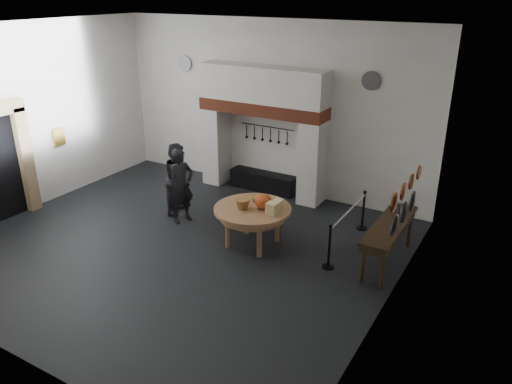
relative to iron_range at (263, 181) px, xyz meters
The scene contains 35 objects.
floor 3.73m from the iron_range, 90.00° to the right, with size 9.00×8.00×0.02m, color black.
ceiling 5.65m from the iron_range, 90.00° to the right, with size 9.00×8.00×0.02m, color silver.
wall_back 2.02m from the iron_range, 90.00° to the left, with size 9.00×0.02×4.50m, color white.
wall_left 6.17m from the iron_range, 140.42° to the right, with size 0.02×8.00×4.50m, color white.
wall_right 6.17m from the iron_range, 39.58° to the right, with size 0.02×8.00×4.50m, color white.
chimney_pier_left 1.69m from the iron_range, behind, with size 0.55×0.70×2.15m, color silver.
chimney_pier_right 1.69m from the iron_range, ahead, with size 0.55×0.70×2.15m, color silver.
hearth_brick_band 2.06m from the iron_range, 90.00° to the right, with size 3.50×0.72×0.32m, color #9E442B.
chimney_hood 2.67m from the iron_range, 90.00° to the right, with size 3.50×0.70×0.90m, color silver.
iron_range is the anchor object (origin of this frame).
utensil_rail 1.51m from the iron_range, 90.00° to the left, with size 0.02×0.02×1.60m, color black.
door_jamb_far 6.04m from the iron_range, 137.45° to the right, with size 0.22×0.30×2.60m, color tan.
wall_plaque 5.49m from the iron_range, 146.73° to the right, with size 0.05×0.34×0.44m, color gold.
work_table 3.19m from the iron_range, 64.54° to the right, with size 1.65×1.65×0.07m, color #AA8350.
pumpkin 3.24m from the iron_range, 60.46° to the right, with size 0.36×0.36×0.31m, color orange.
cheese_block_big 3.51m from the iron_range, 57.33° to the right, with size 0.22×0.22×0.24m, color #DDC384.
cheese_block_small 3.25m from the iron_range, 54.70° to the right, with size 0.18×0.18×0.20m, color #F9E495.
wicker_basket 3.30m from the iron_range, 68.10° to the right, with size 0.32×0.32×0.22m, color olive.
bread_loaf 2.86m from the iron_range, 63.30° to the right, with size 0.31×0.18×0.13m, color #A7823B.
visitor_near 2.83m from the iron_range, 104.54° to the right, with size 0.66×0.43×1.80m, color black.
visitor_far 2.60m from the iron_range, 115.70° to the right, with size 0.86×0.67×1.76m, color black.
side_table 4.67m from the iron_range, 27.74° to the right, with size 0.55×2.20×0.06m, color #322212.
pewter_jug 4.45m from the iron_range, 20.78° to the right, with size 0.12×0.12×0.22m, color #535258.
copper_pan_a 5.93m from the iron_range, 38.28° to the right, with size 0.34×0.34×0.03m, color #C6662D.
copper_pan_b 5.62m from the iron_range, 33.66° to the right, with size 0.32×0.32×0.03m, color #C6662D.
copper_pan_c 5.35m from the iron_range, 28.48° to the right, with size 0.30×0.30×0.03m, color #C6662D.
copper_pan_d 5.13m from the iron_range, 22.75° to the right, with size 0.28×0.28×0.03m, color #C6662D.
pewter_plate_left 5.69m from the iron_range, 36.66° to the right, with size 0.40×0.40×0.03m, color #4C4C51.
pewter_plate_mid 5.36m from the iron_range, 31.38° to the right, with size 0.40×0.40×0.03m, color #4C4C51.
pewter_plate_right 5.08m from the iron_range, 25.42° to the right, with size 0.40×0.40×0.03m, color #4C4C51.
pewter_plate_back_left 4.01m from the iron_range, behind, with size 0.44×0.44×0.03m, color #4C4C51.
pewter_plate_back_right 4.01m from the iron_range, ahead, with size 0.44×0.44×0.03m, color #4C4C51.
barrier_post_near 4.29m from the iron_range, 42.65° to the right, with size 0.05×0.05×0.90m, color black.
barrier_post_far 3.28m from the iron_range, 15.99° to the right, with size 0.05×0.05×0.90m, color black.
barrier_rope 3.73m from the iron_range, 31.13° to the right, with size 0.04×0.04×2.00m, color silver.
Camera 1 is at (6.29, -7.38, 5.24)m, focal length 35.00 mm.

